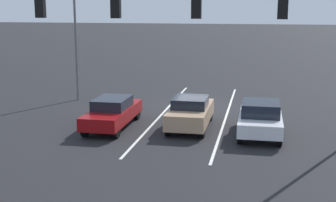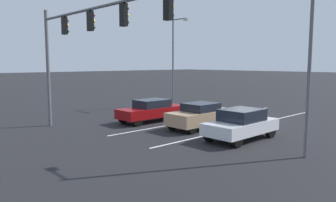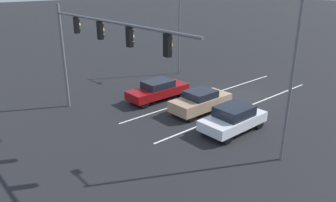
{
  "view_description": "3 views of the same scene",
  "coord_description": "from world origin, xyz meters",
  "px_view_note": "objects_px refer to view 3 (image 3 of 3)",
  "views": [
    {
      "loc": [
        -3.4,
        26.28,
        5.78
      ],
      "look_at": [
        0.35,
        7.49,
        1.83
      ],
      "focal_mm": 50.0,
      "sensor_mm": 36.0,
      "label": 1
    },
    {
      "loc": [
        -12.74,
        19.15,
        3.82
      ],
      "look_at": [
        1.3,
        6.03,
        1.58
      ],
      "focal_mm": 35.0,
      "sensor_mm": 36.0,
      "label": 2
    },
    {
      "loc": [
        -14.1,
        19.7,
        8.4
      ],
      "look_at": [
        0.43,
        7.1,
        1.16
      ],
      "focal_mm": 35.0,
      "sensor_mm": 36.0,
      "label": 3
    }
  ],
  "objects_px": {
    "car_tan_midlane_front": "(201,101)",
    "street_lamp_left_shoulder": "(291,63)",
    "traffic_signal_gantry": "(95,40)",
    "street_lamp_right_shoulder": "(181,26)",
    "car_white_leftlane_front": "(233,118)",
    "car_maroon_rightlane_front": "(158,90)"
  },
  "relations": [
    {
      "from": "car_white_leftlane_front",
      "to": "car_tan_midlane_front",
      "type": "xyz_separation_m",
      "value": [
        3.28,
        -0.7,
        -0.04
      ]
    },
    {
      "from": "car_tan_midlane_front",
      "to": "street_lamp_left_shoulder",
      "type": "relative_size",
      "value": 0.5
    },
    {
      "from": "traffic_signal_gantry",
      "to": "street_lamp_left_shoulder",
      "type": "height_order",
      "value": "street_lamp_left_shoulder"
    },
    {
      "from": "car_white_leftlane_front",
      "to": "street_lamp_left_shoulder",
      "type": "relative_size",
      "value": 0.48
    },
    {
      "from": "car_tan_midlane_front",
      "to": "street_lamp_right_shoulder",
      "type": "height_order",
      "value": "street_lamp_right_shoulder"
    },
    {
      "from": "street_lamp_left_shoulder",
      "to": "street_lamp_right_shoulder",
      "type": "bearing_deg",
      "value": -25.09
    },
    {
      "from": "traffic_signal_gantry",
      "to": "car_maroon_rightlane_front",
      "type": "bearing_deg",
      "value": -76.5
    },
    {
      "from": "car_white_leftlane_front",
      "to": "car_tan_midlane_front",
      "type": "bearing_deg",
      "value": -12.13
    },
    {
      "from": "street_lamp_right_shoulder",
      "to": "car_white_leftlane_front",
      "type": "bearing_deg",
      "value": 151.37
    },
    {
      "from": "car_tan_midlane_front",
      "to": "street_lamp_left_shoulder",
      "type": "height_order",
      "value": "street_lamp_left_shoulder"
    },
    {
      "from": "street_lamp_right_shoulder",
      "to": "traffic_signal_gantry",
      "type": "bearing_deg",
      "value": 114.82
    },
    {
      "from": "street_lamp_left_shoulder",
      "to": "car_tan_midlane_front",
      "type": "bearing_deg",
      "value": -12.33
    },
    {
      "from": "car_tan_midlane_front",
      "to": "street_lamp_left_shoulder",
      "type": "distance_m",
      "value": 8.02
    },
    {
      "from": "car_white_leftlane_front",
      "to": "street_lamp_right_shoulder",
      "type": "distance_m",
      "value": 12.94
    },
    {
      "from": "traffic_signal_gantry",
      "to": "street_lamp_right_shoulder",
      "type": "relative_size",
      "value": 1.66
    },
    {
      "from": "car_white_leftlane_front",
      "to": "traffic_signal_gantry",
      "type": "xyz_separation_m",
      "value": [
        5.62,
        5.48,
        4.43
      ]
    },
    {
      "from": "traffic_signal_gantry",
      "to": "street_lamp_right_shoulder",
      "type": "xyz_separation_m",
      "value": [
        5.29,
        -11.43,
        -0.85
      ]
    },
    {
      "from": "car_maroon_rightlane_front",
      "to": "street_lamp_left_shoulder",
      "type": "bearing_deg",
      "value": 175.48
    },
    {
      "from": "car_white_leftlane_front",
      "to": "street_lamp_left_shoulder",
      "type": "distance_m",
      "value": 5.39
    },
    {
      "from": "car_white_leftlane_front",
      "to": "car_tan_midlane_front",
      "type": "distance_m",
      "value": 3.35
    },
    {
      "from": "car_tan_midlane_front",
      "to": "traffic_signal_gantry",
      "type": "distance_m",
      "value": 7.98
    },
    {
      "from": "traffic_signal_gantry",
      "to": "street_lamp_right_shoulder",
      "type": "distance_m",
      "value": 12.63
    }
  ]
}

